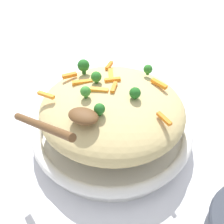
{
  "coord_description": "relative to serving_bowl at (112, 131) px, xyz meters",
  "views": [
    {
      "loc": [
        -0.18,
        0.38,
        0.45
      ],
      "look_at": [
        0.0,
        0.0,
        0.08
      ],
      "focal_mm": 42.7,
      "sensor_mm": 36.0,
      "label": 1
    }
  ],
  "objects": [
    {
      "name": "ground_plane",
      "position": [
        0.0,
        0.0,
        -0.03
      ],
      "size": [
        2.4,
        2.4,
        0.0
      ],
      "primitive_type": "plane",
      "color": "silver"
    },
    {
      "name": "serving_bowl",
      "position": [
        0.0,
        0.0,
        0.0
      ],
      "size": [
        0.35,
        0.35,
        0.05
      ],
      "color": "white",
      "rests_on": "ground_plane"
    },
    {
      "name": "pasta_mound",
      "position": [
        0.0,
        0.0,
        0.07
      ],
      "size": [
        0.3,
        0.3,
        0.09
      ],
      "primitive_type": "ellipsoid",
      "color": "#D1BA7A",
      "rests_on": "serving_bowl"
    },
    {
      "name": "carrot_piece_0",
      "position": [
        0.02,
        0.01,
        0.11
      ],
      "size": [
        0.04,
        0.02,
        0.01
      ],
      "primitive_type": "cube",
      "rotation": [
        0.0,
        0.0,
        0.28
      ],
      "color": "orange",
      "rests_on": "pasta_mound"
    },
    {
      "name": "carrot_piece_1",
      "position": [
        0.03,
        -0.05,
        0.11
      ],
      "size": [
        0.03,
        0.04,
        0.01
      ],
      "primitive_type": "cube",
      "rotation": [
        0.0,
        0.0,
        5.19
      ],
      "color": "orange",
      "rests_on": "pasta_mound"
    },
    {
      "name": "carrot_piece_2",
      "position": [
        0.01,
        -0.03,
        0.11
      ],
      "size": [
        0.03,
        0.03,
        0.01
      ],
      "primitive_type": "cube",
      "rotation": [
        0.0,
        0.0,
        0.61
      ],
      "color": "orange",
      "rests_on": "pasta_mound"
    },
    {
      "name": "carrot_piece_3",
      "position": [
        -0.12,
        0.03,
        0.11
      ],
      "size": [
        0.03,
        0.03,
        0.01
      ],
      "primitive_type": "cube",
      "rotation": [
        0.0,
        0.0,
        2.54
      ],
      "color": "orange",
      "rests_on": "pasta_mound"
    },
    {
      "name": "carrot_piece_4",
      "position": [
        0.11,
        0.06,
        0.11
      ],
      "size": [
        0.04,
        0.01,
        0.01
      ],
      "primitive_type": "cube",
      "rotation": [
        0.0,
        0.0,
        6.26
      ],
      "color": "orange",
      "rests_on": "pasta_mound"
    },
    {
      "name": "carrot_piece_5",
      "position": [
        -0.0,
        -0.01,
        0.11
      ],
      "size": [
        0.01,
        0.03,
        0.01
      ],
      "primitive_type": "cube",
      "rotation": [
        0.0,
        0.0,
        1.78
      ],
      "color": "orange",
      "rests_on": "pasta_mound"
    },
    {
      "name": "carrot_piece_6",
      "position": [
        0.07,
        -0.01,
        0.11
      ],
      "size": [
        0.04,
        0.03,
        0.01
      ],
      "primitive_type": "cube",
      "rotation": [
        0.0,
        0.0,
        3.77
      ],
      "color": "orange",
      "rests_on": "pasta_mound"
    },
    {
      "name": "carrot_piece_7",
      "position": [
        0.11,
        -0.02,
        0.11
      ],
      "size": [
        0.03,
        0.03,
        0.01
      ],
      "primitive_type": "cube",
      "rotation": [
        0.0,
        0.0,
        4.0
      ],
      "color": "orange",
      "rests_on": "pasta_mound"
    },
    {
      "name": "carrot_piece_8",
      "position": [
        -0.08,
        -0.07,
        0.11
      ],
      "size": [
        0.04,
        0.02,
        0.01
      ],
      "primitive_type": "cube",
      "rotation": [
        0.0,
        0.0,
        2.74
      ],
      "color": "orange",
      "rests_on": "pasta_mound"
    },
    {
      "name": "carrot_piece_9",
      "position": [
        0.05,
        -0.09,
        0.11
      ],
      "size": [
        0.01,
        0.03,
        0.01
      ],
      "primitive_type": "cube",
      "rotation": [
        0.0,
        0.0,
        4.76
      ],
      "color": "orange",
      "rests_on": "pasta_mound"
    },
    {
      "name": "broccoli_floret_0",
      "position": [
        -0.04,
        -0.1,
        0.12
      ],
      "size": [
        0.02,
        0.02,
        0.02
      ],
      "color": "#296820",
      "rests_on": "pasta_mound"
    },
    {
      "name": "broccoli_floret_1",
      "position": [
        0.09,
        -0.04,
        0.12
      ],
      "size": [
        0.03,
        0.03,
        0.03
      ],
      "color": "#205B1C",
      "rests_on": "pasta_mound"
    },
    {
      "name": "broccoli_floret_2",
      "position": [
        -0.01,
        0.07,
        0.12
      ],
      "size": [
        0.02,
        0.02,
        0.02
      ],
      "color": "#205B1C",
      "rests_on": "pasta_mound"
    },
    {
      "name": "broccoli_floret_3",
      "position": [
        0.04,
        -0.01,
        0.12
      ],
      "size": [
        0.02,
        0.02,
        0.03
      ],
      "color": "#296820",
      "rests_on": "pasta_mound"
    },
    {
      "name": "broccoli_floret_4",
      "position": [
        -0.05,
        -0.0,
        0.12
      ],
      "size": [
        0.02,
        0.02,
        0.02
      ],
      "color": "#205B1C",
      "rests_on": "pasta_mound"
    },
    {
      "name": "broccoli_floret_5",
      "position": [
        0.04,
        0.04,
        0.12
      ],
      "size": [
        0.02,
        0.02,
        0.03
      ],
      "color": "#377928",
      "rests_on": "pasta_mound"
    },
    {
      "name": "serving_spoon",
      "position": [
        0.02,
        0.12,
        0.13
      ],
      "size": [
        0.16,
        0.13,
        0.08
      ],
      "color": "brown",
      "rests_on": "pasta_mound"
    }
  ]
}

